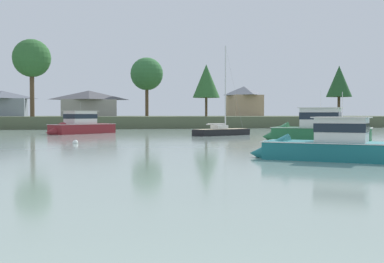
% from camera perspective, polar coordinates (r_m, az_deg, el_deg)
% --- Properties ---
extents(far_shore_bank, '(164.20, 58.85, 2.10)m').
position_cam_1_polar(far_shore_bank, '(112.32, -11.68, 1.24)').
color(far_shore_bank, '#4C563D').
rests_on(far_shore_bank, ground).
extents(cruiser_green, '(10.16, 8.40, 5.86)m').
position_cam_1_polar(cruiser_green, '(47.40, 13.78, -0.14)').
color(cruiser_green, '#236B3D').
rests_on(cruiser_green, ground).
extents(cruiser_maroon, '(9.52, 8.90, 5.05)m').
position_cam_1_polar(cruiser_maroon, '(63.80, -13.29, 0.38)').
color(cruiser_maroon, maroon).
rests_on(cruiser_maroon, ground).
extents(sailboat_black, '(7.60, 5.38, 11.12)m').
position_cam_1_polar(sailboat_black, '(57.56, 3.49, -0.22)').
color(sailboat_black, black).
rests_on(sailboat_black, ground).
extents(cruiser_teal, '(8.74, 7.50, 4.59)m').
position_cam_1_polar(cruiser_teal, '(27.31, 15.18, -2.17)').
color(cruiser_teal, '#196B70').
rests_on(cruiser_teal, ground).
extents(mooring_buoy_white, '(0.46, 0.46, 0.51)m').
position_cam_1_polar(mooring_buoy_white, '(42.26, -13.51, -1.28)').
color(mooring_buoy_white, white).
rests_on(mooring_buoy_white, ground).
extents(shore_tree_far_left, '(5.26, 5.26, 10.08)m').
position_cam_1_polar(shore_tree_far_left, '(94.61, 1.68, 5.93)').
color(shore_tree_far_left, brown).
rests_on(shore_tree_far_left, far_shore_bank).
extents(shore_tree_inland_c, '(6.52, 6.52, 13.35)m').
position_cam_1_polar(shore_tree_inland_c, '(89.08, -18.28, 8.11)').
color(shore_tree_inland_c, brown).
rests_on(shore_tree_inland_c, far_shore_bank).
extents(shore_tree_center_right, '(6.45, 6.45, 12.78)m').
position_cam_1_polar(shore_tree_center_right, '(129.87, 16.86, 5.63)').
color(shore_tree_center_right, brown).
rests_on(shore_tree_center_right, far_shore_bank).
extents(shore_tree_inland_b, '(7.33, 7.33, 13.18)m').
position_cam_1_polar(shore_tree_inland_b, '(110.36, -5.32, 6.71)').
color(shore_tree_inland_b, brown).
rests_on(shore_tree_inland_b, far_shore_bank).
extents(cottage_behind_trees, '(10.23, 6.84, 5.28)m').
position_cam_1_polar(cottage_behind_trees, '(107.86, -21.37, 3.12)').
color(cottage_behind_trees, gray).
rests_on(cottage_behind_trees, far_shore_bank).
extents(cottage_near_water, '(7.93, 10.60, 7.62)m').
position_cam_1_polar(cottage_near_water, '(126.18, 6.11, 3.61)').
color(cottage_near_water, tan).
rests_on(cottage_near_water, far_shore_bank).
extents(cottage_hillside, '(12.34, 8.24, 5.53)m').
position_cam_1_polar(cottage_hillside, '(107.34, -11.99, 3.29)').
color(cottage_hillside, '#9E998E').
rests_on(cottage_hillside, far_shore_bank).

